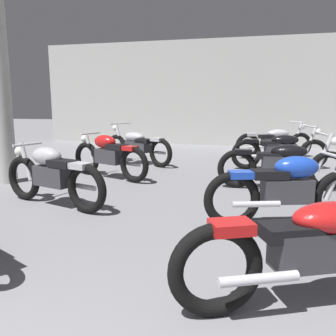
{
  "coord_description": "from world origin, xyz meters",
  "views": [
    {
      "loc": [
        1.22,
        0.24,
        1.44
      ],
      "look_at": [
        0.0,
        4.99,
        0.55
      ],
      "focal_mm": 37.93,
      "sensor_mm": 36.0,
      "label": 1
    }
  ],
  "objects": [
    {
      "name": "motorcycle_right_row_4",
      "position": [
        1.7,
        8.41,
        0.45
      ],
      "size": [
        2.13,
        0.84,
        0.97
      ],
      "color": "black",
      "rests_on": "ground"
    },
    {
      "name": "motorcycle_right_row_1",
      "position": [
        1.67,
        2.8,
        0.45
      ],
      "size": [
        2.01,
        1.08,
        0.97
      ],
      "color": "black",
      "rests_on": "ground"
    },
    {
      "name": "motorcycle_right_row_5",
      "position": [
        1.64,
        10.16,
        0.45
      ],
      "size": [
        2.04,
        1.03,
        0.97
      ],
      "color": "black",
      "rests_on": "ground"
    },
    {
      "name": "support_pillar",
      "position": [
        -3.27,
        5.73,
        1.6
      ],
      "size": [
        0.36,
        0.36,
        3.2
      ],
      "primitive_type": "cylinder",
      "color": "#B2B2AD",
      "rests_on": "ground"
    },
    {
      "name": "motorcycle_left_row_4",
      "position": [
        -1.62,
        8.31,
        0.45
      ],
      "size": [
        1.99,
        1.12,
        0.97
      ],
      "color": "black",
      "rests_on": "ground"
    },
    {
      "name": "back_wall",
      "position": [
        0.0,
        12.76,
        1.8
      ],
      "size": [
        13.27,
        0.24,
        3.6
      ],
      "primitive_type": "cube",
      "color": "#B2B2AD",
      "rests_on": "ground"
    },
    {
      "name": "motorcycle_right_row_2",
      "position": [
        1.58,
        4.51,
        0.46
      ],
      "size": [
        1.91,
        0.75,
        0.88
      ],
      "color": "black",
      "rests_on": "ground"
    },
    {
      "name": "motorcycle_right_row_3",
      "position": [
        1.64,
        6.44,
        0.45
      ],
      "size": [
        2.17,
        0.68,
        0.97
      ],
      "color": "black",
      "rests_on": "ground"
    },
    {
      "name": "motorcycle_left_row_3",
      "position": [
        -1.59,
        6.56,
        0.46
      ],
      "size": [
        1.87,
        0.85,
        0.88
      ],
      "color": "black",
      "rests_on": "ground"
    },
    {
      "name": "motorcycle_left_row_2",
      "position": [
        -1.59,
        4.58,
        0.46
      ],
      "size": [
        1.91,
        0.74,
        0.88
      ],
      "color": "black",
      "rests_on": "ground"
    }
  ]
}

